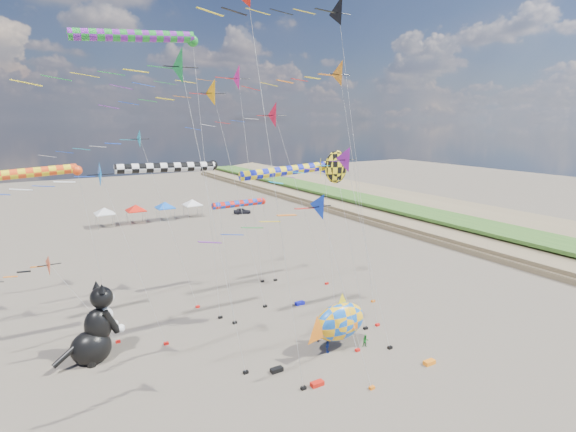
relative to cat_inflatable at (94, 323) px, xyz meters
The scene contains 29 objects.
ground 21.13m from the cat_inflatable, 48.76° to the right, with size 260.00×260.00×0.00m, color brown.
delta_kite_0 24.27m from the cat_inflatable, 11.81° to the left, with size 12.79×2.76×19.31m.
delta_kite_1 10.55m from the cat_inflatable, 17.09° to the right, with size 10.32×1.95×14.78m.
delta_kite_2 24.69m from the cat_inflatable, 29.16° to the left, with size 13.63×2.68×22.77m.
delta_kite_3 29.97m from the cat_inflatable, ahead, with size 15.78×2.66×27.39m.
delta_kite_4 19.39m from the cat_inflatable, 54.03° to the right, with size 10.28×2.24×21.54m.
delta_kite_5 24.92m from the cat_inflatable, 21.07° to the right, with size 11.10×2.03×21.63m.
delta_kite_7 14.09m from the cat_inflatable, 54.32° to the left, with size 11.73×1.74×16.78m.
delta_kite_8 19.46m from the cat_inflatable, 50.68° to the right, with size 9.95×1.77×13.38m.
delta_kite_9 4.58m from the cat_inflatable, 132.01° to the left, with size 8.10×1.79×7.93m.
delta_kite_10 21.93m from the cat_inflatable, 32.21° to the right, with size 9.18×1.98×15.80m.
delta_kite_11 19.28m from the cat_inflatable, 11.52° to the left, with size 12.66×2.39×20.80m.
windsock_0 12.04m from the cat_inflatable, 117.35° to the left, with size 8.68×0.77×13.96m.
windsock_1 18.36m from the cat_inflatable, 13.01° to the right, with size 9.20×0.77×13.96m.
windsock_2 12.71m from the cat_inflatable, ahead, with size 9.08×0.75×14.32m.
windsock_3 18.48m from the cat_inflatable, 26.35° to the left, with size 7.21×0.72×9.46m.
windsock_4 21.08m from the cat_inflatable, 20.55° to the left, with size 10.44×0.87×23.81m.
angelfish_kite 21.55m from the cat_inflatable, 13.65° to the right, with size 3.74×3.02×15.06m.
cat_inflatable is the anchor object (origin of this frame).
fish_inflatable 18.20m from the cat_inflatable, 25.86° to the right, with size 6.03×2.71×4.58m.
person_adult 16.89m from the cat_inflatable, 21.46° to the right, with size 0.67×0.44×1.83m, color gray.
child_green 20.50m from the cat_inflatable, 25.35° to the right, with size 0.49×0.38×1.01m, color #187821.
child_blue 17.40m from the cat_inflatable, 27.31° to the right, with size 0.66×0.28×1.13m, color #203797.
kite_bag_0 18.59m from the cat_inflatable, ahead, with size 0.90×0.44×0.30m, color #1317C5.
kite_bag_1 24.65m from the cat_inflatable, 32.31° to the right, with size 0.90×0.44×0.30m, color orange.
kite_bag_2 13.76m from the cat_inflatable, 37.67° to the right, with size 0.90×0.44×0.30m, color black.
kite_bag_3 16.70m from the cat_inflatable, 42.45° to the right, with size 0.90×0.44×0.30m, color red.
tent_row 46.83m from the cat_inflatable, 70.94° to the left, with size 19.20×4.20×3.80m.
parked_car 52.90m from the cat_inflatable, 53.10° to the left, with size 1.30×3.23×1.10m, color #26262D.
Camera 1 is at (-17.18, -17.53, 17.49)m, focal length 28.00 mm.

